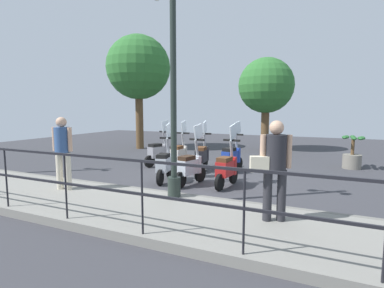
% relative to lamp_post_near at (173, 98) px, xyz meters
% --- Properties ---
extents(ground_plane, '(28.00, 28.00, 0.00)m').
position_rel_lamp_post_near_xyz_m(ground_plane, '(2.40, 0.28, -2.13)').
color(ground_plane, '#38383D').
extents(promenade_walkway, '(2.20, 20.00, 0.15)m').
position_rel_lamp_post_near_xyz_m(promenade_walkway, '(-0.75, 0.28, -2.05)').
color(promenade_walkway, gray).
rests_on(promenade_walkway, ground_plane).
extents(fence_railing, '(0.04, 16.03, 1.07)m').
position_rel_lamp_post_near_xyz_m(fence_railing, '(-1.80, 0.28, -1.22)').
color(fence_railing, black).
rests_on(fence_railing, promenade_walkway).
extents(lamp_post_near, '(0.26, 0.90, 4.45)m').
position_rel_lamp_post_near_xyz_m(lamp_post_near, '(0.00, 0.00, 0.00)').
color(lamp_post_near, '#232D28').
rests_on(lamp_post_near, promenade_walkway).
extents(pedestrian_with_bag, '(0.47, 0.61, 1.59)m').
position_rel_lamp_post_near_xyz_m(pedestrian_with_bag, '(-0.52, -2.04, -1.05)').
color(pedestrian_with_bag, '#28282D').
rests_on(pedestrian_with_bag, promenade_walkway).
extents(pedestrian_distant, '(0.36, 0.49, 1.59)m').
position_rel_lamp_post_near_xyz_m(pedestrian_distant, '(-0.52, 2.46, -1.05)').
color(pedestrian_distant, beige).
rests_on(pedestrian_distant, promenade_walkway).
extents(tree_large, '(2.99, 2.99, 5.33)m').
position_rel_lamp_post_near_xyz_m(tree_large, '(6.80, 5.44, 1.68)').
color(tree_large, brown).
rests_on(tree_large, ground_plane).
extents(tree_distant, '(2.51, 2.51, 4.21)m').
position_rel_lamp_post_near_xyz_m(tree_distant, '(8.75, -0.13, 0.80)').
color(tree_distant, brown).
rests_on(tree_distant, ground_plane).
extents(potted_palm, '(1.06, 0.66, 1.05)m').
position_rel_lamp_post_near_xyz_m(potted_palm, '(5.54, -3.54, -1.68)').
color(potted_palm, slate).
rests_on(potted_palm, ground_plane).
extents(scooter_near_0, '(1.23, 0.44, 1.54)m').
position_rel_lamp_post_near_xyz_m(scooter_near_0, '(1.69, -0.57, -1.64)').
color(scooter_near_0, black).
rests_on(scooter_near_0, ground_plane).
extents(scooter_near_1, '(1.22, 0.50, 1.54)m').
position_rel_lamp_post_near_xyz_m(scooter_near_1, '(1.49, 0.33, -1.64)').
color(scooter_near_1, black).
rests_on(scooter_near_1, ground_plane).
extents(scooter_near_2, '(1.22, 0.49, 1.54)m').
position_rel_lamp_post_near_xyz_m(scooter_near_2, '(1.54, 1.08, -1.64)').
color(scooter_near_2, black).
rests_on(scooter_near_2, ground_plane).
extents(scooter_far_0, '(1.21, 0.51, 1.54)m').
position_rel_lamp_post_near_xyz_m(scooter_far_0, '(3.40, -0.17, -1.64)').
color(scooter_far_0, black).
rests_on(scooter_far_0, ground_plane).
extents(scooter_far_1, '(1.23, 0.45, 1.54)m').
position_rel_lamp_post_near_xyz_m(scooter_far_1, '(3.25, 0.73, -1.64)').
color(scooter_far_1, black).
rests_on(scooter_far_1, ground_plane).
extents(scooter_far_2, '(1.23, 0.44, 1.54)m').
position_rel_lamp_post_near_xyz_m(scooter_far_2, '(3.18, 1.49, -1.64)').
color(scooter_far_2, black).
rests_on(scooter_far_2, ground_plane).
extents(scooter_far_3, '(1.20, 0.54, 1.54)m').
position_rel_lamp_post_near_xyz_m(scooter_far_3, '(3.38, 2.37, -1.64)').
color(scooter_far_3, black).
rests_on(scooter_far_3, ground_plane).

